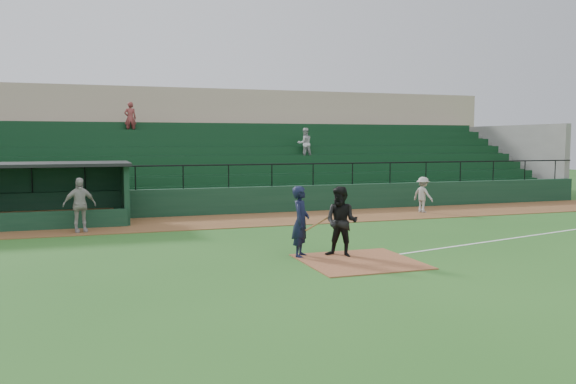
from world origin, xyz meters
name	(u,v)px	position (x,y,z in m)	size (l,w,h in m)	color
ground	(344,255)	(0.00, 0.00, 0.00)	(90.00, 90.00, 0.00)	#24571C
warning_track	(265,219)	(0.00, 8.00, 0.01)	(40.00, 4.00, 0.03)	brown
home_plate_dirt	(360,261)	(0.00, -1.00, 0.01)	(3.00, 3.00, 0.03)	brown
foul_line	(540,234)	(8.00, 1.20, 0.01)	(18.00, 0.09, 0.01)	white
stadium_structure	(220,158)	(0.00, 16.46, 2.30)	(38.00, 13.08, 6.40)	#10321E
dugout	(10,191)	(-9.75, 9.56, 1.33)	(8.90, 3.20, 2.42)	#10321E
batter_at_plate	(301,222)	(-1.27, 0.14, 1.00)	(1.19, 0.87, 2.00)	black
umpire	(342,222)	(-0.18, -0.20, 0.99)	(0.97, 0.75, 1.99)	black
runner	(423,195)	(7.42, 7.89, 0.83)	(1.04, 0.60, 1.60)	#A19C97
dugout_player_a	(79,205)	(-7.20, 6.78, 1.00)	(1.13, 0.47, 1.93)	#A6A09B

